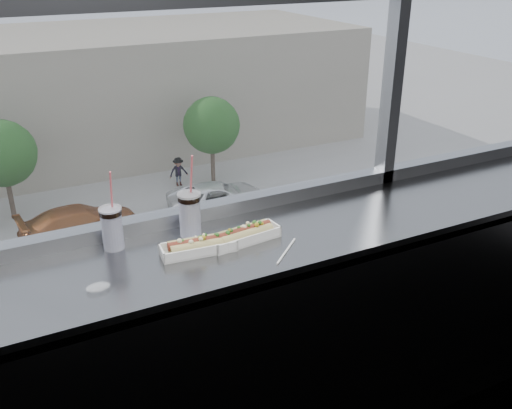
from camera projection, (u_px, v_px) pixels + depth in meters
name	position (u px, v px, depth m)	size (l,w,h in m)	color
wall_back_lower	(203.00, 323.00, 2.70)	(6.00, 6.00, 0.00)	black
counter	(224.00, 252.00, 2.26)	(6.00, 0.55, 0.06)	gray
counter_fascia	(253.00, 395.00, 2.27)	(6.00, 0.04, 1.04)	gray
hotdog_tray_left	(198.00, 246.00, 2.19)	(0.30, 0.12, 0.07)	white
hotdog_tray_right	(244.00, 235.00, 2.27)	(0.31, 0.13, 0.07)	white
soda_cup_left	(112.00, 226.00, 2.19)	(0.09, 0.09, 0.33)	white
soda_cup_right	(190.00, 212.00, 2.29)	(0.10, 0.10, 0.35)	white
loose_straw	(286.00, 251.00, 2.20)	(0.01, 0.01, 0.21)	white
wrapper	(98.00, 287.00, 1.96)	(0.09, 0.06, 0.02)	silver
street_asphalt	(34.00, 292.00, 23.72)	(80.00, 10.00, 0.06)	black
far_sidewalk	(14.00, 218.00, 30.22)	(80.00, 6.00, 0.04)	#A7A29C
car_near_d	(261.00, 266.00, 23.55)	(6.24, 2.60, 2.08)	beige
car_far_c	(218.00, 193.00, 30.68)	(6.03, 2.51, 2.01)	white
car_near_c	(87.00, 311.00, 20.61)	(6.58, 2.74, 2.19)	#B45539
car_far_b	(79.00, 218.00, 27.63)	(6.66, 2.77, 2.22)	#A45120
pedestrian_d	(178.00, 169.00, 33.85)	(0.95, 0.71, 2.13)	#66605B
tree_center	(2.00, 154.00, 28.75)	(3.42, 3.42, 5.35)	#47382B
tree_right	(212.00, 125.00, 33.47)	(3.37, 3.37, 5.26)	#47382B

